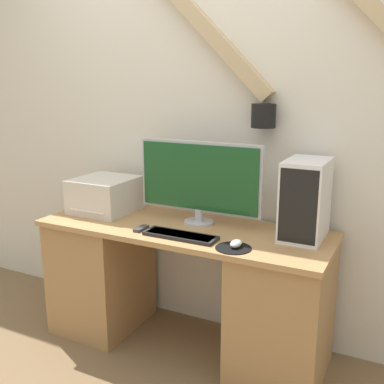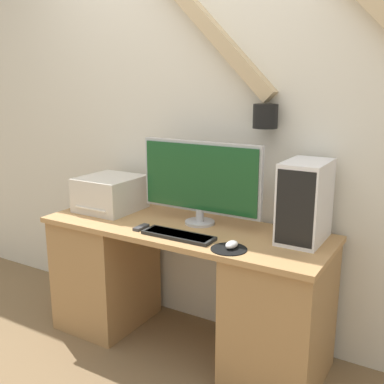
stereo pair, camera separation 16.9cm
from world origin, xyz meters
name	(u,v)px [view 2 (the right image)]	position (x,y,z in m)	size (l,w,h in m)	color
ground_plane	(155,371)	(0.00, 0.00, 0.00)	(12.00, 12.00, 0.00)	brown
wall_back	(215,112)	(0.01, 0.65, 1.36)	(6.40, 0.18, 2.70)	silver
desk	(184,285)	(0.00, 0.30, 0.39)	(1.65, 0.59, 0.75)	tan
monitor	(200,179)	(0.06, 0.39, 1.00)	(0.74, 0.17, 0.47)	#B7B7BC
keyboard	(178,235)	(0.07, 0.13, 0.76)	(0.40, 0.12, 0.02)	black
mousepad	(229,249)	(0.38, 0.10, 0.75)	(0.18, 0.18, 0.00)	black
mouse	(232,245)	(0.39, 0.12, 0.77)	(0.05, 0.09, 0.03)	silver
computer_tower	(305,202)	(0.65, 0.41, 0.95)	(0.21, 0.33, 0.41)	white
printer	(110,193)	(-0.58, 0.35, 0.85)	(0.35, 0.37, 0.21)	beige
remote_control	(141,227)	(-0.18, 0.14, 0.75)	(0.04, 0.11, 0.02)	#38383D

